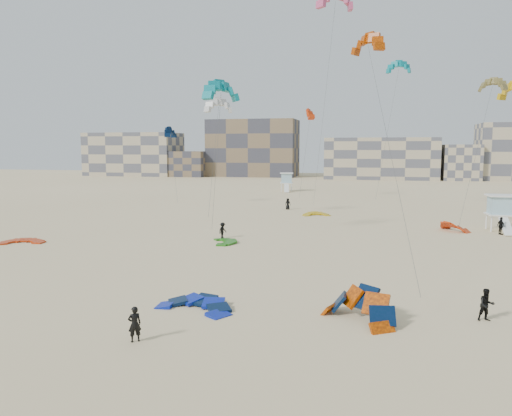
% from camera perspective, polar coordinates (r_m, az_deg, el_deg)
% --- Properties ---
extents(ground, '(320.00, 320.00, 0.00)m').
position_cam_1_polar(ground, '(26.24, -6.94, -13.18)').
color(ground, beige).
rests_on(ground, ground).
extents(kite_ground_blue, '(5.04, 5.21, 1.62)m').
position_cam_1_polar(kite_ground_blue, '(28.80, -6.90, -11.34)').
color(kite_ground_blue, '#0710BF').
rests_on(kite_ground_blue, ground).
extents(kite_ground_orange, '(6.08, 6.06, 4.34)m').
position_cam_1_polar(kite_ground_orange, '(27.21, 11.55, -12.52)').
color(kite_ground_orange, '#FF5D00').
rests_on(kite_ground_orange, ground).
extents(kite_ground_red, '(4.98, 5.11, 0.65)m').
position_cam_1_polar(kite_ground_red, '(52.61, -25.16, -3.62)').
color(kite_ground_red, red).
rests_on(kite_ground_red, ground).
extents(kite_ground_green, '(4.35, 4.24, 0.60)m').
position_cam_1_polar(kite_ground_green, '(47.78, -3.65, -3.98)').
color(kite_ground_green, '#2C801B').
rests_on(kite_ground_green, ground).
extents(kite_ground_red_far, '(4.90, 4.85, 3.10)m').
position_cam_1_polar(kite_ground_red_far, '(58.61, 21.66, -2.44)').
color(kite_ground_red_far, red).
rests_on(kite_ground_red_far, ground).
extents(kite_ground_yellow, '(4.35, 4.49, 1.37)m').
position_cam_1_polar(kite_ground_yellow, '(67.43, 6.91, -0.85)').
color(kite_ground_yellow, '#C4A80B').
rests_on(kite_ground_yellow, ground).
extents(kitesurfer_main, '(0.73, 0.71, 1.69)m').
position_cam_1_polar(kitesurfer_main, '(24.42, -13.71, -12.76)').
color(kitesurfer_main, black).
rests_on(kitesurfer_main, ground).
extents(kitesurfer_b, '(0.97, 0.84, 1.72)m').
position_cam_1_polar(kitesurfer_b, '(29.01, 24.85, -10.02)').
color(kitesurfer_b, black).
rests_on(kitesurfer_b, ground).
extents(kitesurfer_c, '(0.93, 1.17, 1.59)m').
position_cam_1_polar(kitesurfer_c, '(50.05, -3.83, -2.56)').
color(kitesurfer_c, black).
rests_on(kitesurfer_c, ground).
extents(kitesurfer_d, '(0.84, 1.17, 1.85)m').
position_cam_1_polar(kitesurfer_d, '(57.91, 26.20, -1.85)').
color(kitesurfer_d, black).
rests_on(kitesurfer_d, ground).
extents(kitesurfer_e, '(0.96, 0.82, 1.67)m').
position_cam_1_polar(kitesurfer_e, '(73.60, 3.65, 0.48)').
color(kitesurfer_e, black).
rests_on(kitesurfer_e, ground).
extents(kite_fly_teal_a, '(5.30, 5.27, 14.75)m').
position_cam_1_polar(kite_fly_teal_a, '(49.15, -4.01, 13.02)').
color(kite_fly_teal_a, '#068594').
rests_on(kite_fly_teal_a, ground).
extents(kite_fly_orange, '(6.12, 24.64, 18.93)m').
position_cam_1_polar(kite_fly_orange, '(50.42, 12.67, 17.70)').
color(kite_fly_orange, '#FF5D00').
rests_on(kite_fly_orange, ground).
extents(kite_fly_grey, '(4.88, 8.36, 14.39)m').
position_cam_1_polar(kite_fly_grey, '(63.68, -4.29, 11.46)').
color(kite_fly_grey, silver).
rests_on(kite_fly_grey, ground).
extents(kite_fly_pink, '(6.32, 7.55, 27.93)m').
position_cam_1_polar(kite_fly_pink, '(69.04, 9.08, 22.29)').
color(kite_fly_pink, '#E9598F').
rests_on(kite_fly_pink, ground).
extents(kite_fly_olive, '(6.74, 12.89, 16.54)m').
position_cam_1_polar(kite_fly_olive, '(66.16, 25.41, 12.50)').
color(kite_fly_olive, olive).
rests_on(kite_fly_olive, ground).
extents(kite_fly_yellow, '(9.61, 5.75, 16.69)m').
position_cam_1_polar(kite_fly_yellow, '(73.57, 27.19, 11.72)').
color(kite_fly_yellow, '#C4A80B').
rests_on(kite_fly_yellow, ground).
extents(kite_fly_navy, '(4.36, 5.87, 11.36)m').
position_cam_1_polar(kite_fly_navy, '(78.80, -9.78, 8.42)').
color(kite_fly_navy, '#051537').
rests_on(kite_fly_navy, ground).
extents(kite_fly_teal_b, '(5.08, 7.00, 21.87)m').
position_cam_1_polar(kite_fly_teal_b, '(85.72, 16.01, 15.11)').
color(kite_fly_teal_b, '#068594').
rests_on(kite_fly_teal_b, ground).
extents(kite_fly_red, '(4.29, 10.33, 15.28)m').
position_cam_1_polar(kite_fly_red, '(88.61, 6.23, 10.51)').
color(kite_fly_red, red).
rests_on(kite_fly_red, ground).
extents(lifeguard_tower_near, '(2.91, 5.44, 3.94)m').
position_cam_1_polar(lifeguard_tower_near, '(60.54, 26.10, -0.51)').
color(lifeguard_tower_near, white).
rests_on(lifeguard_tower_near, ground).
extents(lifeguard_tower_far, '(3.20, 5.56, 3.88)m').
position_cam_1_polar(lifeguard_tower_far, '(104.70, 3.50, 2.97)').
color(lifeguard_tower_far, white).
rests_on(lifeguard_tower_far, ground).
extents(condo_west_a, '(30.00, 15.00, 14.00)m').
position_cam_1_polar(condo_west_a, '(172.13, -13.76, 5.99)').
color(condo_west_a, tan).
rests_on(condo_west_a, ground).
extents(condo_west_b, '(28.00, 14.00, 18.00)m').
position_cam_1_polar(condo_west_b, '(161.77, -0.32, 6.85)').
color(condo_west_b, brown).
rests_on(condo_west_b, ground).
extents(condo_mid, '(32.00, 16.00, 12.00)m').
position_cam_1_polar(condo_mid, '(153.10, 14.07, 5.52)').
color(condo_mid, tan).
rests_on(condo_mid, ground).
extents(condo_fill_left, '(12.00, 10.00, 8.00)m').
position_cam_1_polar(condo_fill_left, '(162.15, -7.74, 5.02)').
color(condo_fill_left, brown).
rests_on(condo_fill_left, ground).
extents(condo_fill_right, '(10.00, 10.00, 10.00)m').
position_cam_1_polar(condo_fill_right, '(152.90, 22.36, 4.84)').
color(condo_fill_right, tan).
rests_on(condo_fill_right, ground).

